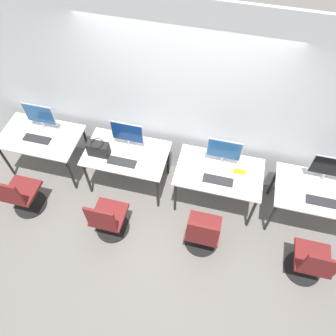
{
  "coord_description": "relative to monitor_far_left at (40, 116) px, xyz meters",
  "views": [
    {
      "loc": [
        0.61,
        -2.3,
        4.38
      ],
      "look_at": [
        0.0,
        0.14,
        0.89
      ],
      "focal_mm": 35.0,
      "sensor_mm": 36.0,
      "label": 1
    }
  ],
  "objects": [
    {
      "name": "keyboard_far_left",
      "position": [
        0.0,
        -0.25,
        -0.23
      ],
      "size": [
        0.41,
        0.13,
        0.02
      ],
      "color": "#262628",
      "rests_on": "desk_far_left"
    },
    {
      "name": "keyboard_left",
      "position": [
        1.34,
        -0.35,
        -0.23
      ],
      "size": [
        0.41,
        0.13,
        0.02
      ],
      "color": "#262628",
      "rests_on": "desk_left"
    },
    {
      "name": "mouse_far_left",
      "position": [
        0.27,
        -0.27,
        -0.23
      ],
      "size": [
        0.06,
        0.09,
        0.03
      ],
      "color": "silver",
      "rests_on": "desk_far_left"
    },
    {
      "name": "office_chair_right",
      "position": [
        2.62,
        -0.95,
        -0.63
      ],
      "size": [
        0.48,
        0.48,
        0.88
      ],
      "color": "black",
      "rests_on": "ground_plane"
    },
    {
      "name": "monitor_far_left",
      "position": [
        0.0,
        0.0,
        0.0
      ],
      "size": [
        0.46,
        0.18,
        0.45
      ],
      "color": "#B2B2B7",
      "rests_on": "desk_far_left"
    },
    {
      "name": "keyboard_far_right",
      "position": [
        4.03,
        -0.33,
        -0.23
      ],
      "size": [
        0.41,
        0.13,
        0.02
      ],
      "color": "#262628",
      "rests_on": "desk_far_right"
    },
    {
      "name": "desk_right",
      "position": [
        2.68,
        -0.17,
        -0.32
      ],
      "size": [
        1.18,
        0.72,
        0.74
      ],
      "color": "silver",
      "rests_on": "ground_plane"
    },
    {
      "name": "desk_far_right",
      "position": [
        4.03,
        -0.17,
        -0.32
      ],
      "size": [
        1.18,
        0.72,
        0.74
      ],
      "color": "silver",
      "rests_on": "ground_plane"
    },
    {
      "name": "office_chair_far_right",
      "position": [
        4.02,
        -1.01,
        -0.63
      ],
      "size": [
        0.48,
        0.48,
        0.88
      ],
      "color": "black",
      "rests_on": "ground_plane"
    },
    {
      "name": "wall_back",
      "position": [
        2.01,
        0.31,
        0.41
      ],
      "size": [
        12.0,
        0.05,
        2.8
      ],
      "color": "silver",
      "rests_on": "ground_plane"
    },
    {
      "name": "desk_left",
      "position": [
        1.34,
        -0.17,
        -0.32
      ],
      "size": [
        1.18,
        0.72,
        0.74
      ],
      "color": "silver",
      "rests_on": "ground_plane"
    },
    {
      "name": "keyboard_right",
      "position": [
        2.68,
        -0.32,
        -0.23
      ],
      "size": [
        0.41,
        0.13,
        0.02
      ],
      "color": "#262628",
      "rests_on": "desk_right"
    },
    {
      "name": "mouse_right",
      "position": [
        2.97,
        -0.34,
        -0.23
      ],
      "size": [
        0.06,
        0.09,
        0.03
      ],
      "color": "silver",
      "rests_on": "desk_right"
    },
    {
      "name": "monitor_far_right",
      "position": [
        4.03,
        0.04,
        0.0
      ],
      "size": [
        0.46,
        0.18,
        0.45
      ],
      "color": "#B2B2B7",
      "rests_on": "desk_far_right"
    },
    {
      "name": "monitor_left",
      "position": [
        1.34,
        -0.03,
        0.0
      ],
      "size": [
        0.46,
        0.18,
        0.45
      ],
      "color": "#B2B2B7",
      "rests_on": "desk_left"
    },
    {
      "name": "ground_plane",
      "position": [
        2.01,
        -0.53,
        -0.99
      ],
      "size": [
        20.0,
        20.0,
        0.0
      ],
      "primitive_type": "plane",
      "color": "slate"
    },
    {
      "name": "monitor_right",
      "position": [
        2.68,
        -0.01,
        0.0
      ],
      "size": [
        0.46,
        0.18,
        0.45
      ],
      "color": "#B2B2B7",
      "rests_on": "desk_right"
    },
    {
      "name": "office_chair_left",
      "position": [
        1.34,
        -1.06,
        -0.63
      ],
      "size": [
        0.48,
        0.48,
        0.88
      ],
      "color": "black",
      "rests_on": "ground_plane"
    },
    {
      "name": "placard_right",
      "position": [
        2.94,
        -0.14,
        -0.2
      ],
      "size": [
        0.16,
        0.03,
        0.08
      ],
      "color": "yellow",
      "rests_on": "desk_right"
    },
    {
      "name": "mouse_left",
      "position": [
        1.62,
        -0.35,
        -0.23
      ],
      "size": [
        0.06,
        0.09,
        0.03
      ],
      "color": "silver",
      "rests_on": "desk_left"
    },
    {
      "name": "desk_far_left",
      "position": [
        0.0,
        -0.17,
        -0.32
      ],
      "size": [
        1.18,
        0.72,
        0.74
      ],
      "color": "silver",
      "rests_on": "ground_plane"
    },
    {
      "name": "handbag",
      "position": [
        0.99,
        -0.28,
        -0.13
      ],
      "size": [
        0.3,
        0.18,
        0.25
      ],
      "color": "black",
      "rests_on": "desk_left"
    },
    {
      "name": "office_chair_far_left",
      "position": [
        -0.01,
        -1.0,
        -0.63
      ],
      "size": [
        0.48,
        0.48,
        0.88
      ],
      "color": "black",
      "rests_on": "ground_plane"
    }
  ]
}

